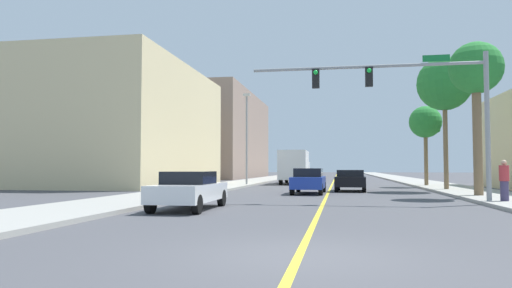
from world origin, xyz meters
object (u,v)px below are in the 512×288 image
object	(u,v)px
car_black	(351,180)
delivery_truck	(295,166)
pedestrian	(504,180)
palm_near	(476,72)
palm_far	(425,123)
palm_mid	(444,84)
car_white	(189,190)
traffic_signal_mast	(410,93)
car_silver	(306,174)
street_lamp	(247,134)
car_blue	(309,180)

from	to	relation	value
car_black	delivery_truck	world-z (taller)	delivery_truck
pedestrian	palm_near	bearing A→B (deg)	-40.58
palm_near	palm_far	distance (m)	13.22
palm_mid	car_white	world-z (taller)	palm_mid
traffic_signal_mast	car_silver	bearing A→B (deg)	100.84
street_lamp	delivery_truck	xyz separation A→B (m)	(3.41, 5.45, -2.67)
traffic_signal_mast	street_lamp	bearing A→B (deg)	121.76
palm_mid	delivery_truck	size ratio (longest dim) A/B	1.07
street_lamp	car_white	distance (m)	21.61
palm_mid	palm_far	world-z (taller)	palm_mid
car_blue	car_white	bearing A→B (deg)	-107.03
car_silver	palm_mid	bearing A→B (deg)	-65.59
palm_far	palm_near	bearing A→B (deg)	-89.28
car_black	car_silver	bearing A→B (deg)	102.13
palm_mid	car_black	bearing A→B (deg)	-172.08
palm_mid	street_lamp	bearing A→B (deg)	156.18
car_white	car_silver	xyz separation A→B (m)	(1.27, 41.04, 0.03)
street_lamp	delivery_truck	bearing A→B (deg)	58.00
car_silver	pedestrian	size ratio (longest dim) A/B	2.35
pedestrian	car_blue	bearing A→B (deg)	12.71
palm_near	palm_far	world-z (taller)	palm_near
car_black	pedestrian	xyz separation A→B (m)	(5.92, -9.82, 0.27)
car_blue	palm_near	bearing A→B (deg)	-15.78
traffic_signal_mast	street_lamp	size ratio (longest dim) A/B	1.33
palm_near	car_blue	size ratio (longest dim) A/B	1.73
car_white	car_silver	distance (m)	41.06
palm_near	car_black	distance (m)	10.02
car_blue	car_black	xyz separation A→B (m)	(2.44, 3.19, -0.05)
car_silver	car_white	bearing A→B (deg)	-89.65
palm_mid	car_white	xyz separation A→B (m)	(-11.95, -14.98, -6.08)
palm_mid	car_silver	distance (m)	28.80
car_white	palm_near	bearing A→B (deg)	-145.56
pedestrian	car_silver	bearing A→B (deg)	-22.67
palm_mid	car_black	distance (m)	8.54
car_white	pedestrian	world-z (taller)	pedestrian
car_blue	palm_far	bearing A→B (deg)	52.89
car_silver	pedestrian	bearing A→B (deg)	-71.68
delivery_truck	traffic_signal_mast	bearing A→B (deg)	-73.42
palm_mid	pedestrian	world-z (taller)	palm_mid
car_white	car_silver	bearing A→B (deg)	-92.25
palm_far	car_silver	world-z (taller)	palm_far
car_silver	palm_far	bearing A→B (deg)	-59.28
traffic_signal_mast	car_black	bearing A→B (deg)	103.16
palm_far	car_white	xyz separation A→B (m)	(-11.89, -21.57, -4.25)
street_lamp	car_black	xyz separation A→B (m)	(8.15, -7.05, -3.57)
car_silver	car_black	xyz separation A→B (m)	(4.74, -26.88, -0.03)
car_white	delivery_truck	size ratio (longest dim) A/B	0.56
car_black	traffic_signal_mast	bearing A→B (deg)	-74.70
palm_near	palm_mid	world-z (taller)	palm_mid
palm_near	car_white	world-z (taller)	palm_near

